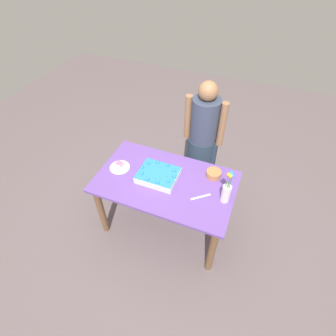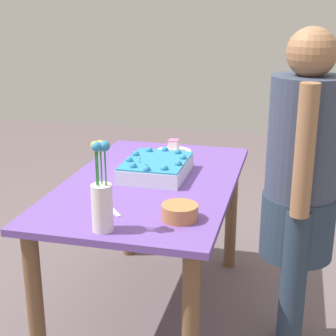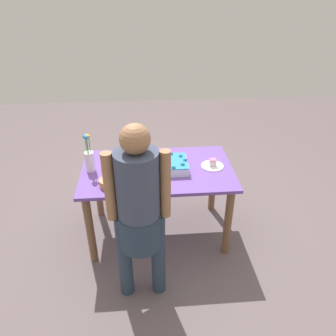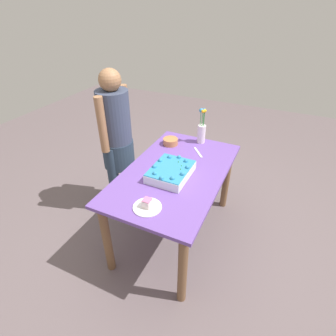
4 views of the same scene
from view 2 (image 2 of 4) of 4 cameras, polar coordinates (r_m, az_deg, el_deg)
name	(u,v)px [view 2 (image 2 of 4)]	position (r m, az deg, el deg)	size (l,w,h in m)	color
ground_plane	(152,312)	(2.85, -1.78, -15.64)	(8.00, 8.00, 0.00)	#66575A
dining_table	(151,204)	(2.56, -1.91, -4.04)	(1.37, 0.81, 0.74)	#6C48A1
sheet_cake	(156,167)	(2.57, -1.30, 0.08)	(0.39, 0.30, 0.10)	white
serving_plate_with_slice	(174,149)	(2.98, 0.61, 2.11)	(0.21, 0.21, 0.07)	white
cake_knife	(111,208)	(2.20, -6.37, -4.43)	(0.20, 0.02, 0.00)	silver
flower_vase	(102,199)	(1.95, -7.34, -3.47)	(0.08, 0.08, 0.36)	white
fruit_bowl	(180,212)	(2.07, 1.31, -4.89)	(0.15, 0.15, 0.06)	#BD7945
person_standing	(301,182)	(2.23, 14.51, -1.54)	(0.45, 0.31, 1.49)	#28384C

